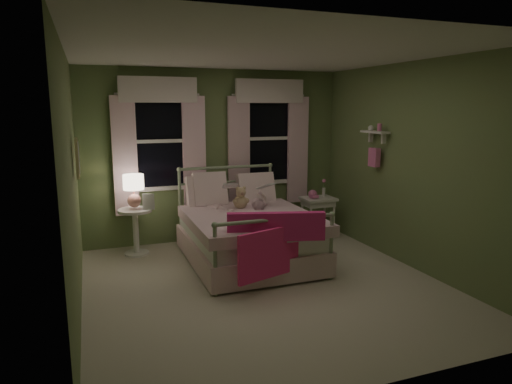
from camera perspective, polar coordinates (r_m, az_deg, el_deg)
name	(u,v)px	position (r m, az deg, el deg)	size (l,w,h in m)	color
room_shell	(266,175)	(5.06, 1.22, 2.18)	(4.20, 4.20, 4.20)	beige
bed	(247,234)	(6.11, -1.15, -5.22)	(1.58, 2.04, 1.18)	white
pink_throw	(277,237)	(5.13, 2.64, -5.59)	(1.08, 0.46, 0.71)	#D32974
child_left	(218,190)	(6.31, -4.81, 0.24)	(0.25, 0.16, 0.68)	#F7D1DD
child_right	(256,184)	(6.47, -0.04, 1.03)	(0.38, 0.30, 0.79)	#F7D1DD
book_left	(223,189)	(6.06, -4.19, 0.33)	(0.20, 0.27, 0.03)	beige
book_right	(262,190)	(6.25, 0.76, 0.26)	(0.20, 0.27, 0.02)	beige
teddy_bear	(241,199)	(6.26, -1.94, -0.91)	(0.23, 0.19, 0.32)	tan
nightstand_left	(136,225)	(6.57, -14.82, -4.04)	(0.46, 0.46, 0.65)	white
table_lamp	(134,187)	(6.46, -15.04, 0.56)	(0.28, 0.28, 0.46)	#DC8C82
book_nightstand	(143,209)	(6.45, -13.97, -2.10)	(0.16, 0.22, 0.02)	beige
nightstand_right	(318,204)	(7.19, 7.78, -1.47)	(0.50, 0.40, 0.64)	white
pink_toy	(313,194)	(7.10, 7.11, -0.29)	(0.14, 0.19, 0.14)	pink
bud_vase	(324,188)	(7.24, 8.48, 0.53)	(0.06, 0.06, 0.28)	white
window_left	(160,136)	(6.77, -11.95, 6.83)	(1.34, 0.13, 1.96)	black
window_right	(269,134)	(7.22, 1.62, 7.27)	(1.34, 0.13, 1.96)	black
wall_shelf	(375,145)	(6.55, 14.61, 5.73)	(0.15, 0.50, 0.60)	white
framed_picture	(77,158)	(5.29, -21.43, 4.00)	(0.03, 0.32, 0.42)	beige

